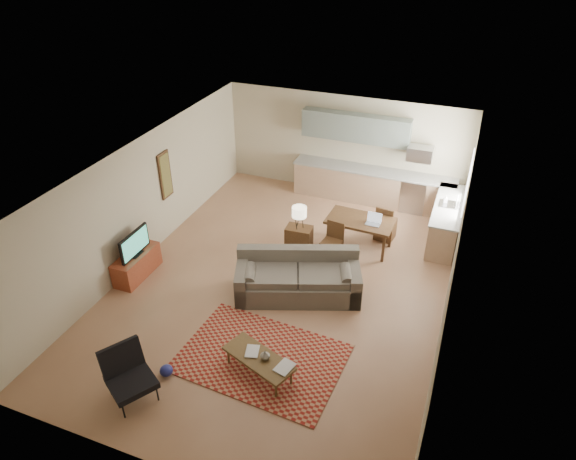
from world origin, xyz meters
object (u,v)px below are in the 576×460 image
at_px(tv_credenza, 137,265).
at_px(dining_table, 359,234).
at_px(armchair, 131,378).
at_px(console_table, 299,240).
at_px(sofa, 298,277).
at_px(coffee_table, 259,365).

relative_size(tv_credenza, dining_table, 0.79).
xyz_separation_m(armchair, tv_credenza, (-1.87, 2.78, -0.18)).
bearing_deg(console_table, dining_table, 26.01).
relative_size(sofa, armchair, 2.88).
bearing_deg(sofa, console_table, 88.83).
height_order(coffee_table, armchair, armchair).
xyz_separation_m(coffee_table, dining_table, (0.61, 4.32, 0.19)).
relative_size(armchair, console_table, 1.33).
bearing_deg(console_table, coffee_table, -83.69).
xyz_separation_m(sofa, dining_table, (0.73, 2.11, -0.07)).
relative_size(console_table, dining_table, 0.45).
bearing_deg(tv_credenza, console_table, 34.84).
bearing_deg(tv_credenza, sofa, 10.14).
height_order(coffee_table, dining_table, dining_table).
bearing_deg(armchair, console_table, 19.69).
height_order(tv_credenza, dining_table, dining_table).
bearing_deg(dining_table, tv_credenza, -143.98).
bearing_deg(sofa, armchair, -134.92).
bearing_deg(armchair, dining_table, 9.54).
relative_size(sofa, dining_table, 1.73).
height_order(coffee_table, tv_credenza, tv_credenza).
height_order(armchair, dining_table, armchair).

